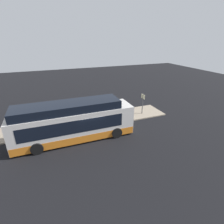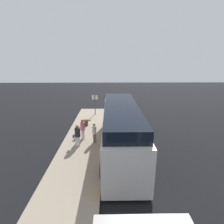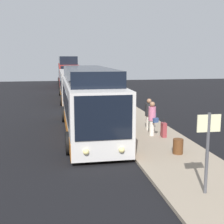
{
  "view_description": "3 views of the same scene",
  "coord_description": "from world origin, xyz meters",
  "px_view_note": "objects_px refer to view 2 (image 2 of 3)",
  "views": [
    {
      "loc": [
        -3.29,
        -14.34,
        8.95
      ],
      "look_at": [
        2.6,
        0.86,
        1.88
      ],
      "focal_mm": 28.0,
      "sensor_mm": 36.0,
      "label": 1
    },
    {
      "loc": [
        -13.71,
        1.1,
        6.82
      ],
      "look_at": [
        2.6,
        0.86,
        1.88
      ],
      "focal_mm": 28.0,
      "sensor_mm": 36.0,
      "label": 2
    },
    {
      "loc": [
        15.74,
        -1.53,
        4.28
      ],
      "look_at": [
        2.6,
        0.86,
        1.88
      ],
      "focal_mm": 50.0,
      "sensor_mm": 36.0,
      "label": 3
    }
  ],
  "objects_px": {
    "bus_lead": "(121,130)",
    "trash_bin": "(86,123)",
    "passenger_with_bags": "(77,135)",
    "passenger_waiting": "(83,128)",
    "suitcase": "(78,133)",
    "passenger_boarding": "(94,132)",
    "sign_post": "(95,102)"
  },
  "relations": [
    {
      "from": "passenger_with_bags",
      "to": "sign_post",
      "type": "distance_m",
      "value": 8.43
    },
    {
      "from": "suitcase",
      "to": "trash_bin",
      "type": "xyz_separation_m",
      "value": [
        2.81,
        -0.35,
        -0.05
      ]
    },
    {
      "from": "bus_lead",
      "to": "sign_post",
      "type": "xyz_separation_m",
      "value": [
        8.83,
        2.64,
        0.09
      ]
    },
    {
      "from": "bus_lead",
      "to": "trash_bin",
      "type": "height_order",
      "value": "bus_lead"
    },
    {
      "from": "trash_bin",
      "to": "passenger_boarding",
      "type": "bearing_deg",
      "value": -162.62
    },
    {
      "from": "passenger_waiting",
      "to": "sign_post",
      "type": "distance_m",
      "value": 7.13
    },
    {
      "from": "suitcase",
      "to": "trash_bin",
      "type": "height_order",
      "value": "suitcase"
    },
    {
      "from": "bus_lead",
      "to": "sign_post",
      "type": "bearing_deg",
      "value": 16.67
    },
    {
      "from": "bus_lead",
      "to": "passenger_with_bags",
      "type": "xyz_separation_m",
      "value": [
        0.46,
        3.39,
        -0.57
      ]
    },
    {
      "from": "passenger_waiting",
      "to": "passenger_boarding",
      "type": "bearing_deg",
      "value": -54.82
    },
    {
      "from": "passenger_waiting",
      "to": "suitcase",
      "type": "height_order",
      "value": "passenger_waiting"
    },
    {
      "from": "passenger_waiting",
      "to": "trash_bin",
      "type": "distance_m",
      "value": 3.27
    },
    {
      "from": "passenger_waiting",
      "to": "passenger_with_bags",
      "type": "relative_size",
      "value": 1.01
    },
    {
      "from": "bus_lead",
      "to": "passenger_with_bags",
      "type": "height_order",
      "value": "bus_lead"
    },
    {
      "from": "passenger_boarding",
      "to": "sign_post",
      "type": "relative_size",
      "value": 0.68
    },
    {
      "from": "bus_lead",
      "to": "trash_bin",
      "type": "relative_size",
      "value": 17.0
    },
    {
      "from": "passenger_with_bags",
      "to": "trash_bin",
      "type": "bearing_deg",
      "value": -3.92
    },
    {
      "from": "suitcase",
      "to": "passenger_with_bags",
      "type": "bearing_deg",
      "value": -170.43
    },
    {
      "from": "passenger_with_bags",
      "to": "bus_lead",
      "type": "bearing_deg",
      "value": -100.82
    },
    {
      "from": "passenger_boarding",
      "to": "sign_post",
      "type": "height_order",
      "value": "sign_post"
    },
    {
      "from": "bus_lead",
      "to": "passenger_boarding",
      "type": "relative_size",
      "value": 6.47
    },
    {
      "from": "bus_lead",
      "to": "passenger_waiting",
      "type": "xyz_separation_m",
      "value": [
        1.75,
        3.17,
        -0.55
      ]
    },
    {
      "from": "passenger_boarding",
      "to": "passenger_waiting",
      "type": "distance_m",
      "value": 1.25
    },
    {
      "from": "passenger_waiting",
      "to": "passenger_with_bags",
      "type": "xyz_separation_m",
      "value": [
        -1.29,
        0.23,
        -0.02
      ]
    },
    {
      "from": "bus_lead",
      "to": "sign_post",
      "type": "relative_size",
      "value": 4.4
    },
    {
      "from": "suitcase",
      "to": "passenger_waiting",
      "type": "bearing_deg",
      "value": -127.85
    },
    {
      "from": "trash_bin",
      "to": "passenger_with_bags",
      "type": "bearing_deg",
      "value": 179.18
    },
    {
      "from": "bus_lead",
      "to": "suitcase",
      "type": "distance_m",
      "value": 4.41
    },
    {
      "from": "passenger_with_bags",
      "to": "passenger_waiting",
      "type": "bearing_deg",
      "value": -13.03
    },
    {
      "from": "passenger_boarding",
      "to": "passenger_waiting",
      "type": "xyz_separation_m",
      "value": [
        0.67,
        1.05,
        0.04
      ]
    },
    {
      "from": "passenger_waiting",
      "to": "suitcase",
      "type": "distance_m",
      "value": 0.88
    },
    {
      "from": "passenger_waiting",
      "to": "passenger_with_bags",
      "type": "distance_m",
      "value": 1.31
    }
  ]
}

